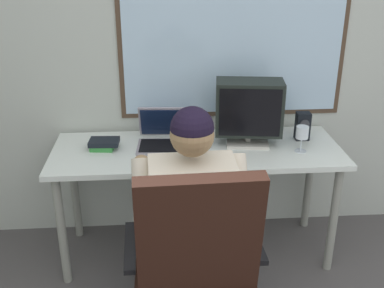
{
  "coord_description": "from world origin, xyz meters",
  "views": [
    {
      "loc": [
        -0.4,
        -0.63,
        1.85
      ],
      "look_at": [
        -0.24,
        1.52,
        0.91
      ],
      "focal_mm": 43.87,
      "sensor_mm": 36.0,
      "label": 1
    }
  ],
  "objects_px": {
    "desk_speaker": "(303,126)",
    "crt_monitor": "(249,109)",
    "person_seated": "(189,212)",
    "book_stack": "(104,144)",
    "office_chair": "(196,257)",
    "wine_glass": "(302,134)",
    "desk": "(197,161)",
    "laptop": "(167,135)"
  },
  "relations": [
    {
      "from": "desk_speaker",
      "to": "crt_monitor",
      "type": "bearing_deg",
      "value": -173.29
    },
    {
      "from": "person_seated",
      "to": "book_stack",
      "type": "bearing_deg",
      "value": 127.41
    },
    {
      "from": "crt_monitor",
      "to": "office_chair",
      "type": "bearing_deg",
      "value": -113.24
    },
    {
      "from": "person_seated",
      "to": "book_stack",
      "type": "distance_m",
      "value": 0.77
    },
    {
      "from": "office_chair",
      "to": "book_stack",
      "type": "xyz_separation_m",
      "value": [
        -0.47,
        0.89,
        0.17
      ]
    },
    {
      "from": "crt_monitor",
      "to": "wine_glass",
      "type": "xyz_separation_m",
      "value": [
        0.29,
        -0.14,
        -0.11
      ]
    },
    {
      "from": "crt_monitor",
      "to": "desk_speaker",
      "type": "xyz_separation_m",
      "value": [
        0.35,
        0.04,
        -0.13
      ]
    },
    {
      "from": "desk",
      "to": "person_seated",
      "type": "xyz_separation_m",
      "value": [
        -0.09,
        -0.57,
        -0.0
      ]
    },
    {
      "from": "person_seated",
      "to": "desk",
      "type": "bearing_deg",
      "value": 81.31
    },
    {
      "from": "laptop",
      "to": "desk",
      "type": "bearing_deg",
      "value": -24.97
    },
    {
      "from": "crt_monitor",
      "to": "laptop",
      "type": "xyz_separation_m",
      "value": [
        -0.48,
        0.03,
        -0.16
      ]
    },
    {
      "from": "crt_monitor",
      "to": "desk",
      "type": "bearing_deg",
      "value": -170.33
    },
    {
      "from": "desk",
      "to": "office_chair",
      "type": "height_order",
      "value": "office_chair"
    },
    {
      "from": "wine_glass",
      "to": "book_stack",
      "type": "relative_size",
      "value": 0.87
    },
    {
      "from": "person_seated",
      "to": "office_chair",
      "type": "bearing_deg",
      "value": -88.3
    },
    {
      "from": "crt_monitor",
      "to": "desk_speaker",
      "type": "height_order",
      "value": "crt_monitor"
    },
    {
      "from": "person_seated",
      "to": "laptop",
      "type": "bearing_deg",
      "value": 97.61
    },
    {
      "from": "laptop",
      "to": "desk_speaker",
      "type": "height_order",
      "value": "laptop"
    },
    {
      "from": "desk",
      "to": "book_stack",
      "type": "bearing_deg",
      "value": 176.13
    },
    {
      "from": "person_seated",
      "to": "book_stack",
      "type": "relative_size",
      "value": 6.87
    },
    {
      "from": "desk",
      "to": "office_chair",
      "type": "bearing_deg",
      "value": -95.26
    },
    {
      "from": "office_chair",
      "to": "desk_speaker",
      "type": "xyz_separation_m",
      "value": [
        0.73,
        0.94,
        0.22
      ]
    },
    {
      "from": "laptop",
      "to": "desk_speaker",
      "type": "distance_m",
      "value": 0.83
    },
    {
      "from": "office_chair",
      "to": "desk_speaker",
      "type": "distance_m",
      "value": 1.22
    },
    {
      "from": "desk_speaker",
      "to": "book_stack",
      "type": "distance_m",
      "value": 1.21
    },
    {
      "from": "book_stack",
      "to": "wine_glass",
      "type": "bearing_deg",
      "value": -6.16
    },
    {
      "from": "office_chair",
      "to": "crt_monitor",
      "type": "height_order",
      "value": "crt_monitor"
    },
    {
      "from": "desk",
      "to": "crt_monitor",
      "type": "bearing_deg",
      "value": 9.67
    },
    {
      "from": "person_seated",
      "to": "crt_monitor",
      "type": "relative_size",
      "value": 2.98
    },
    {
      "from": "crt_monitor",
      "to": "wine_glass",
      "type": "bearing_deg",
      "value": -25.82
    },
    {
      "from": "person_seated",
      "to": "crt_monitor",
      "type": "distance_m",
      "value": 0.8
    },
    {
      "from": "wine_glass",
      "to": "office_chair",
      "type": "bearing_deg",
      "value": -131.5
    },
    {
      "from": "office_chair",
      "to": "book_stack",
      "type": "relative_size",
      "value": 5.93
    },
    {
      "from": "office_chair",
      "to": "crt_monitor",
      "type": "distance_m",
      "value": 1.05
    },
    {
      "from": "person_seated",
      "to": "laptop",
      "type": "xyz_separation_m",
      "value": [
        -0.09,
        0.65,
        0.14
      ]
    },
    {
      "from": "person_seated",
      "to": "desk_speaker",
      "type": "height_order",
      "value": "person_seated"
    },
    {
      "from": "office_chair",
      "to": "person_seated",
      "type": "xyz_separation_m",
      "value": [
        -0.01,
        0.28,
        0.05
      ]
    },
    {
      "from": "person_seated",
      "to": "desk_speaker",
      "type": "relative_size",
      "value": 7.11
    },
    {
      "from": "laptop",
      "to": "wine_glass",
      "type": "bearing_deg",
      "value": -12.24
    },
    {
      "from": "office_chair",
      "to": "wine_glass",
      "type": "bearing_deg",
      "value": 48.5
    },
    {
      "from": "desk",
      "to": "laptop",
      "type": "xyz_separation_m",
      "value": [
        -0.17,
        0.08,
        0.14
      ]
    },
    {
      "from": "desk",
      "to": "crt_monitor",
      "type": "xyz_separation_m",
      "value": [
        0.31,
        0.05,
        0.3
      ]
    }
  ]
}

